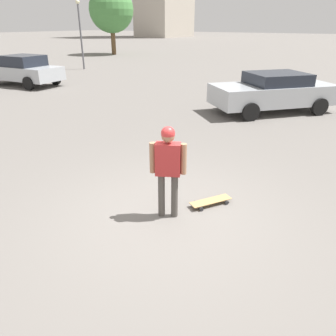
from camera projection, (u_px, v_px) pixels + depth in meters
name	position (u px, v px, depth m)	size (l,w,h in m)	color
ground_plane	(168.00, 215.00, 5.67)	(220.00, 220.00, 0.00)	slate
person	(168.00, 162.00, 5.26)	(0.55, 0.36, 1.60)	#4C4742
skateboard	(211.00, 201.00, 5.97)	(0.60, 0.79, 0.09)	tan
car_parked_near	(273.00, 92.00, 11.98)	(4.32, 4.54, 1.41)	#ADB2B7
car_parked_far	(24.00, 70.00, 17.13)	(4.28, 2.25, 1.52)	#ADB2B7
tree_distant	(111.00, 10.00, 32.66)	(4.43, 4.43, 6.47)	brown
lamp_post	(80.00, 28.00, 22.39)	(0.28, 0.28, 4.46)	#59595E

